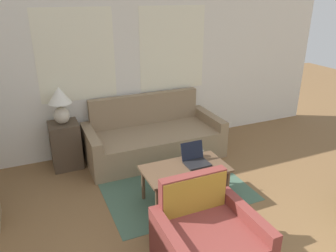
% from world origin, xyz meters
% --- Properties ---
extents(wall_back, '(6.99, 0.06, 2.60)m').
position_xyz_m(wall_back, '(-0.00, 3.93, 1.31)').
color(wall_back, white).
rests_on(wall_back, ground_plane).
extents(rug, '(1.82, 2.04, 0.01)m').
position_xyz_m(rug, '(0.04, 2.77, 0.00)').
color(rug, '#476651').
rests_on(rug, ground_plane).
extents(couch, '(2.05, 0.93, 0.90)m').
position_xyz_m(couch, '(0.13, 3.46, 0.26)').
color(couch, '#937A5B').
rests_on(couch, ground_plane).
extents(armchair, '(0.88, 0.81, 0.81)m').
position_xyz_m(armchair, '(-0.23, 1.17, 0.25)').
color(armchair, brown).
rests_on(armchair, ground_plane).
extents(side_table, '(0.41, 0.41, 0.68)m').
position_xyz_m(side_table, '(-1.16, 3.63, 0.34)').
color(side_table, '#4C3D2D').
rests_on(side_table, ground_plane).
extents(table_lamp, '(0.32, 0.32, 0.53)m').
position_xyz_m(table_lamp, '(-1.16, 3.63, 0.99)').
color(table_lamp, beige).
rests_on(table_lamp, side_table).
extents(coffee_table, '(1.01, 0.56, 0.45)m').
position_xyz_m(coffee_table, '(0.04, 2.16, 0.40)').
color(coffee_table, brown).
rests_on(coffee_table, ground_plane).
extents(laptop, '(0.29, 0.28, 0.23)m').
position_xyz_m(laptop, '(0.20, 2.23, 0.51)').
color(laptop, black).
rests_on(laptop, coffee_table).
extents(cup_navy, '(0.08, 0.08, 0.08)m').
position_xyz_m(cup_navy, '(0.34, 2.35, 0.49)').
color(cup_navy, white).
rests_on(cup_navy, coffee_table).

